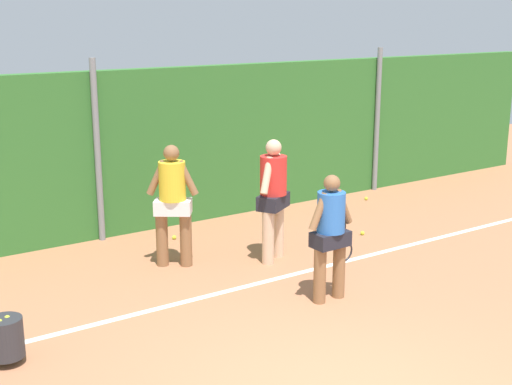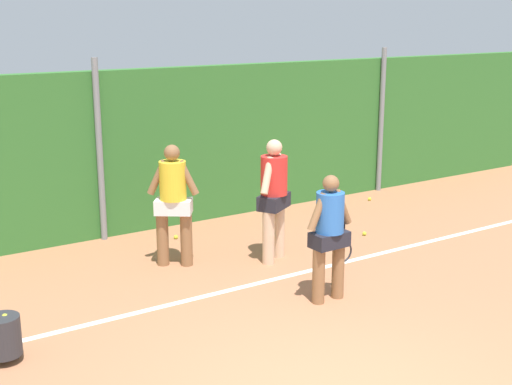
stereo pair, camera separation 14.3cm
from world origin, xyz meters
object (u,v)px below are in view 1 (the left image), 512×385
(tennis_ball_1, at_px, (184,236))
(tennis_ball_2, at_px, (366,198))
(tennis_ball_4, at_px, (362,233))
(tennis_ball_0, at_px, (174,237))
(ball_hopper, at_px, (6,337))
(player_backcourt_far, at_px, (173,199))
(player_midcourt, at_px, (273,194))
(player_foreground_near, at_px, (331,231))

(tennis_ball_1, bearing_deg, tennis_ball_2, 1.40)
(tennis_ball_4, bearing_deg, tennis_ball_0, 150.40)
(tennis_ball_2, bearing_deg, ball_hopper, -159.65)
(tennis_ball_4, bearing_deg, player_backcourt_far, 172.03)
(tennis_ball_1, bearing_deg, tennis_ball_4, -31.14)
(player_midcourt, xyz_separation_m, tennis_ball_4, (1.88, 0.14, -0.97))
(player_foreground_near, distance_m, player_backcourt_far, 2.42)
(player_midcourt, relative_size, tennis_ball_4, 27.04)
(player_midcourt, distance_m, player_backcourt_far, 1.43)
(tennis_ball_0, xyz_separation_m, tennis_ball_1, (0.17, -0.01, 0.00))
(player_backcourt_far, height_order, tennis_ball_0, player_backcourt_far)
(player_midcourt, height_order, player_backcourt_far, player_midcourt)
(player_midcourt, distance_m, tennis_ball_1, 2.00)
(player_backcourt_far, xyz_separation_m, ball_hopper, (-2.77, -1.63, -0.69))
(tennis_ball_0, xyz_separation_m, tennis_ball_4, (2.65, -1.51, 0.00))
(tennis_ball_2, bearing_deg, player_foreground_near, -137.87)
(player_midcourt, bearing_deg, tennis_ball_1, 79.47)
(ball_hopper, bearing_deg, tennis_ball_2, 20.35)
(player_backcourt_far, bearing_deg, tennis_ball_4, -152.35)
(player_backcourt_far, bearing_deg, tennis_ball_1, -88.33)
(player_backcourt_far, bearing_deg, player_midcourt, -168.64)
(tennis_ball_1, bearing_deg, player_foreground_near, -83.99)
(tennis_ball_1, xyz_separation_m, tennis_ball_4, (2.48, -1.50, 0.00))
(tennis_ball_2, distance_m, tennis_ball_4, 2.22)
(player_foreground_near, xyz_separation_m, player_midcourt, (0.26, 1.59, 0.10))
(ball_hopper, height_order, tennis_ball_2, ball_hopper)
(player_foreground_near, height_order, tennis_ball_4, player_foreground_near)
(player_midcourt, bearing_deg, player_foreground_near, -129.73)
(player_foreground_near, relative_size, tennis_ball_0, 24.43)
(player_midcourt, relative_size, tennis_ball_2, 27.04)
(ball_hopper, bearing_deg, player_backcourt_far, 30.53)
(player_backcourt_far, xyz_separation_m, tennis_ball_0, (0.54, 1.06, -0.95))
(player_foreground_near, distance_m, tennis_ball_1, 3.37)
(player_midcourt, relative_size, tennis_ball_1, 27.04)
(player_backcourt_far, relative_size, tennis_ball_4, 26.51)
(player_backcourt_far, xyz_separation_m, tennis_ball_1, (0.71, 1.05, -0.95))
(tennis_ball_2, bearing_deg, tennis_ball_0, -178.75)
(player_foreground_near, relative_size, ball_hopper, 3.14)
(player_foreground_near, distance_m, ball_hopper, 3.90)
(player_backcourt_far, bearing_deg, player_foreground_near, 151.30)
(player_backcourt_far, distance_m, tennis_ball_0, 1.52)
(player_midcourt, bearing_deg, player_backcourt_far, 125.19)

